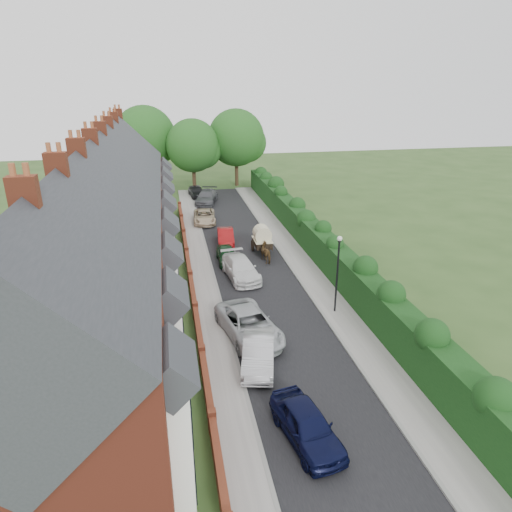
# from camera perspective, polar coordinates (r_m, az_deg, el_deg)

# --- Properties ---
(ground) EXTENTS (140.00, 140.00, 0.00)m
(ground) POSITION_cam_1_polar(r_m,az_deg,el_deg) (25.50, 5.64, -11.95)
(ground) COLOR #2D4C1E
(ground) RESTS_ON ground
(road) EXTENTS (6.00, 58.00, 0.02)m
(road) POSITION_cam_1_polar(r_m,az_deg,el_deg) (34.82, -0.26, -2.28)
(road) COLOR black
(road) RESTS_ON ground
(pavement_hedge_side) EXTENTS (2.20, 58.00, 0.12)m
(pavement_hedge_side) POSITION_cam_1_polar(r_m,az_deg,el_deg) (35.74, 6.21, -1.69)
(pavement_hedge_side) COLOR gray
(pavement_hedge_side) RESTS_ON ground
(pavement_house_side) EXTENTS (1.70, 58.00, 0.12)m
(pavement_house_side) POSITION_cam_1_polar(r_m,az_deg,el_deg) (34.35, -6.58, -2.68)
(pavement_house_side) COLOR gray
(pavement_house_side) RESTS_ON ground
(kerb_hedge_side) EXTENTS (0.18, 58.00, 0.13)m
(kerb_hedge_side) POSITION_cam_1_polar(r_m,az_deg,el_deg) (35.45, 4.59, -1.81)
(kerb_hedge_side) COLOR gray
(kerb_hedge_side) RESTS_ON ground
(kerb_house_side) EXTENTS (0.18, 58.00, 0.13)m
(kerb_house_side) POSITION_cam_1_polar(r_m,az_deg,el_deg) (34.41, -5.26, -2.58)
(kerb_house_side) COLOR gray
(kerb_house_side) RESTS_ON ground
(hedge) EXTENTS (2.10, 58.00, 2.85)m
(hedge) POSITION_cam_1_polar(r_m,az_deg,el_deg) (35.73, 9.07, 0.82)
(hedge) COLOR #103412
(hedge) RESTS_ON ground
(terrace_row) EXTENTS (9.05, 40.50, 11.50)m
(terrace_row) POSITION_cam_1_polar(r_m,az_deg,el_deg) (32.08, -18.45, 3.01)
(terrace_row) COLOR maroon
(terrace_row) RESTS_ON ground
(garden_wall_row) EXTENTS (0.35, 40.35, 1.10)m
(garden_wall_row) POSITION_cam_1_polar(r_m,az_deg,el_deg) (33.23, -8.18, -2.87)
(garden_wall_row) COLOR brown
(garden_wall_row) RESTS_ON ground
(lamppost) EXTENTS (0.32, 0.32, 5.16)m
(lamppost) POSITION_cam_1_polar(r_m,az_deg,el_deg) (28.35, 10.19, -1.10)
(lamppost) COLOR black
(lamppost) RESTS_ON ground
(tree_far_left) EXTENTS (7.14, 6.80, 9.29)m
(tree_far_left) POSITION_cam_1_polar(r_m,az_deg,el_deg) (61.11, -7.60, 13.38)
(tree_far_left) COLOR #332316
(tree_far_left) RESTS_ON ground
(tree_far_right) EXTENTS (7.98, 7.60, 10.31)m
(tree_far_right) POSITION_cam_1_polar(r_m,az_deg,el_deg) (63.66, -2.16, 14.40)
(tree_far_right) COLOR #332316
(tree_far_right) RESTS_ON ground
(tree_far_back) EXTENTS (8.40, 8.00, 10.82)m
(tree_far_back) POSITION_cam_1_polar(r_m,az_deg,el_deg) (63.88, -13.32, 14.16)
(tree_far_back) COLOR #332316
(tree_far_back) RESTS_ON ground
(car_navy) EXTENTS (2.57, 4.66, 1.50)m
(car_navy) POSITION_cam_1_polar(r_m,az_deg,el_deg) (19.95, 6.36, -20.24)
(car_navy) COLOR black
(car_navy) RESTS_ON ground
(car_silver_a) EXTENTS (2.55, 4.76, 1.49)m
(car_silver_a) POSITION_cam_1_polar(r_m,az_deg,el_deg) (24.08, 0.29, -11.92)
(car_silver_a) COLOR #B1B1B6
(car_silver_a) RESTS_ON ground
(car_silver_b) EXTENTS (3.75, 6.16, 1.59)m
(car_silver_b) POSITION_cam_1_polar(r_m,az_deg,el_deg) (26.39, -0.88, -8.57)
(car_silver_b) COLOR #B6BBBF
(car_silver_b) RESTS_ON ground
(car_white) EXTENTS (2.73, 5.37, 1.49)m
(car_white) POSITION_cam_1_polar(r_m,az_deg,el_deg) (34.00, -1.95, -1.55)
(car_white) COLOR white
(car_white) RESTS_ON ground
(car_green) EXTENTS (1.55, 3.76, 1.28)m
(car_green) POSITION_cam_1_polar(r_m,az_deg,el_deg) (36.90, -3.68, 0.12)
(car_green) COLOR #0F3418
(car_green) RESTS_ON ground
(car_red) EXTENTS (1.71, 4.12, 1.33)m
(car_red) POSITION_cam_1_polar(r_m,az_deg,el_deg) (41.21, -3.83, 2.45)
(car_red) COLOR maroon
(car_red) RESTS_ON ground
(car_beige) EXTENTS (2.48, 4.87, 1.32)m
(car_beige) POSITION_cam_1_polar(r_m,az_deg,el_deg) (47.50, -6.46, 4.92)
(car_beige) COLOR #C0A98B
(car_beige) RESTS_ON ground
(car_grey) EXTENTS (3.45, 5.69, 1.54)m
(car_grey) POSITION_cam_1_polar(r_m,az_deg,el_deg) (55.13, -6.21, 7.35)
(car_grey) COLOR #4E4F55
(car_grey) RESTS_ON ground
(car_black) EXTENTS (2.12, 4.38, 1.44)m
(car_black) POSITION_cam_1_polar(r_m,az_deg,el_deg) (58.21, -7.44, 7.99)
(car_black) COLOR black
(car_black) RESTS_ON ground
(horse) EXTENTS (1.24, 1.97, 1.54)m
(horse) POSITION_cam_1_polar(r_m,az_deg,el_deg) (37.00, 1.40, 0.44)
(horse) COLOR brown
(horse) RESTS_ON ground
(horse_cart) EXTENTS (1.53, 3.38, 2.44)m
(horse_cart) POSITION_cam_1_polar(r_m,az_deg,el_deg) (38.59, 0.78, 2.33)
(horse_cart) COLOR black
(horse_cart) RESTS_ON ground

